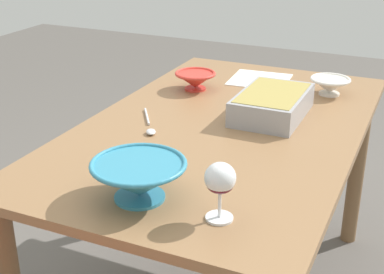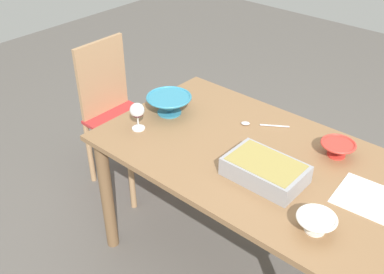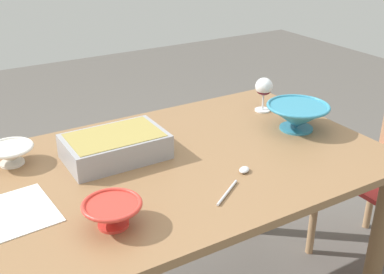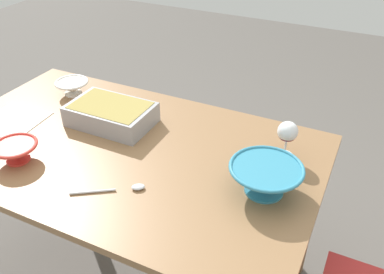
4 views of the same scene
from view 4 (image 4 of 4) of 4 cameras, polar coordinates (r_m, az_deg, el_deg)
dining_table at (r=1.62m, az=-9.15°, el=-4.70°), size 1.45×0.87×0.75m
wine_glass at (r=1.47m, az=13.12°, el=0.47°), size 0.07×0.07×0.14m
casserole_dish at (r=1.68m, az=-11.17°, el=3.26°), size 0.33×0.21×0.09m
mixing_bowl at (r=1.57m, az=-23.26°, el=-1.81°), size 0.16×0.16×0.07m
small_bowl at (r=1.95m, az=-16.31°, el=6.74°), size 0.15×0.15×0.07m
serving_bowl at (r=1.32m, az=10.16°, el=-5.57°), size 0.24×0.24×0.10m
serving_spoon at (r=1.35m, az=-9.57°, el=-7.07°), size 0.21×0.15×0.01m
napkin at (r=1.84m, az=-23.64°, el=2.09°), size 0.25×0.25×0.00m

